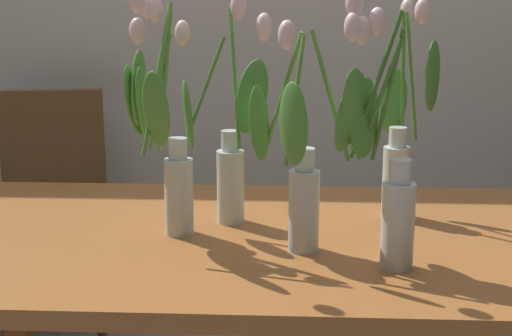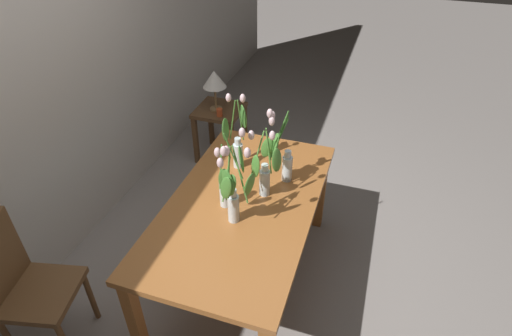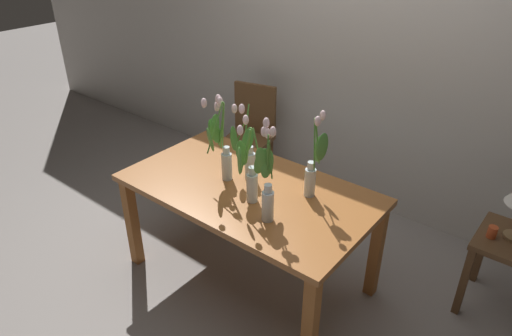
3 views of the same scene
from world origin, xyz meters
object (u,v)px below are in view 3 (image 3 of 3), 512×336
at_px(tulip_vase_4, 251,172).
at_px(dining_chair, 250,130).
at_px(tulip_vase_3, 221,146).
at_px(dining_table, 248,199).
at_px(tulip_vase_0, 247,155).
at_px(side_table, 512,256).
at_px(pillar_candle, 492,232).
at_px(tulip_vase_1, 267,184).
at_px(tulip_vase_2, 313,169).

distance_m(tulip_vase_4, dining_chair, 1.54).
bearing_deg(tulip_vase_3, dining_table, 6.17).
distance_m(tulip_vase_0, tulip_vase_3, 0.17).
bearing_deg(dining_table, side_table, 27.82).
relative_size(dining_table, side_table, 2.91).
bearing_deg(side_table, tulip_vase_0, -155.32).
bearing_deg(tulip_vase_3, pillar_candle, 25.59).
xyz_separation_m(tulip_vase_1, pillar_candle, (1.03, 0.87, -0.36)).
xyz_separation_m(dining_table, dining_chair, (-0.83, 1.03, -0.12)).
bearing_deg(side_table, tulip_vase_1, -141.36).
height_order(tulip_vase_0, dining_chair, tulip_vase_0).
bearing_deg(side_table, dining_table, -152.18).
relative_size(tulip_vase_0, pillar_candle, 7.39).
distance_m(tulip_vase_1, pillar_candle, 1.40).
xyz_separation_m(tulip_vase_3, side_table, (1.65, 0.78, -0.54)).
relative_size(dining_table, tulip_vase_0, 2.89).
relative_size(tulip_vase_3, tulip_vase_4, 1.11).
bearing_deg(pillar_candle, tulip_vase_3, -154.41).
distance_m(side_table, pillar_candle, 0.22).
relative_size(tulip_vase_1, side_table, 1.02).
xyz_separation_m(tulip_vase_1, tulip_vase_3, (-0.48, 0.15, 0.02)).
distance_m(tulip_vase_0, tulip_vase_2, 0.44).
xyz_separation_m(tulip_vase_4, pillar_candle, (1.19, 0.81, -0.35)).
distance_m(tulip_vase_1, tulip_vase_2, 0.35).
bearing_deg(tulip_vase_4, pillar_candle, 34.30).
distance_m(dining_table, pillar_candle, 1.49).
distance_m(tulip_vase_4, side_table, 1.67).
xyz_separation_m(dining_chair, side_table, (2.27, -0.27, -0.09)).
relative_size(dining_table, tulip_vase_3, 2.80).
xyz_separation_m(tulip_vase_4, dining_chair, (-0.94, 1.14, -0.41)).
bearing_deg(dining_chair, tulip_vase_4, -50.47).
bearing_deg(tulip_vase_0, dining_chair, 128.34).
relative_size(tulip_vase_2, dining_chair, 0.58).
bearing_deg(tulip_vase_2, dining_chair, 144.07).
bearing_deg(tulip_vase_4, dining_table, 136.05).
relative_size(tulip_vase_0, tulip_vase_1, 0.99).
bearing_deg(pillar_candle, dining_table, -151.78).
bearing_deg(tulip_vase_3, tulip_vase_0, 33.26).
xyz_separation_m(tulip_vase_1, tulip_vase_4, (-0.16, 0.06, -0.01)).
height_order(tulip_vase_2, dining_chair, tulip_vase_2).
bearing_deg(tulip_vase_2, tulip_vase_4, -131.88).
height_order(tulip_vase_1, side_table, tulip_vase_1).
height_order(dining_table, tulip_vase_0, tulip_vase_0).
bearing_deg(dining_chair, tulip_vase_3, -59.37).
relative_size(dining_table, pillar_candle, 21.33).
xyz_separation_m(tulip_vase_3, pillar_candle, (1.51, 0.72, -0.38)).
bearing_deg(dining_table, tulip_vase_0, 133.82).
relative_size(tulip_vase_1, tulip_vase_2, 1.04).
bearing_deg(tulip_vase_1, dining_chair, 132.51).
bearing_deg(tulip_vase_4, side_table, 33.33).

